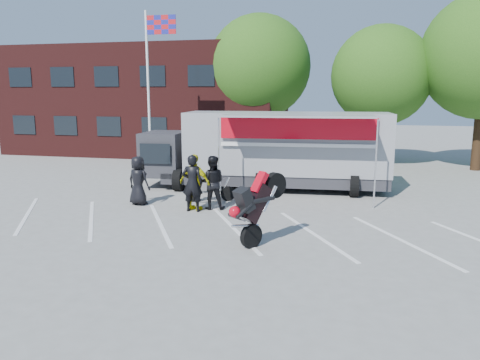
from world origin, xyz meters
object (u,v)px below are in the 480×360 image
at_px(tree_left, 259,67).
at_px(transporter_truck, 274,189).
at_px(spectator_leather_c, 212,183).
at_px(flagpole, 152,72).
at_px(spectator_hivis, 195,183).
at_px(tree_mid, 381,76).
at_px(spectator_leather_a, 138,181).
at_px(parked_motorcycle, 211,201).
at_px(stunt_bike_rider, 270,242).
at_px(spectator_leather_b, 192,183).

relative_size(tree_left, transporter_truck, 0.85).
height_order(tree_left, spectator_leather_c, tree_left).
relative_size(flagpole, spectator_hivis, 4.06).
xyz_separation_m(tree_mid, transporter_truck, (-4.58, -7.93, -4.94)).
relative_size(spectator_leather_a, spectator_hivis, 0.91).
bearing_deg(parked_motorcycle, spectator_hivis, 155.09).
relative_size(stunt_bike_rider, spectator_leather_b, 1.10).
distance_m(transporter_truck, parked_motorcycle, 3.39).
xyz_separation_m(tree_left, stunt_bike_rider, (3.48, -16.03, -5.57)).
distance_m(spectator_leather_c, spectator_hivis, 0.62).
height_order(tree_left, spectator_leather_a, tree_left).
relative_size(tree_left, spectator_leather_a, 4.83).
bearing_deg(spectator_leather_a, transporter_truck, -124.32).
relative_size(flagpole, tree_left, 0.93).
height_order(stunt_bike_rider, spectator_hivis, spectator_hivis).
bearing_deg(spectator_leather_a, spectator_leather_b, -177.58).
distance_m(flagpole, spectator_leather_a, 8.31).
distance_m(transporter_truck, spectator_hivis, 4.79).
bearing_deg(stunt_bike_rider, spectator_leather_a, -173.80).
bearing_deg(transporter_truck, tree_left, 101.09).
height_order(tree_mid, stunt_bike_rider, tree_mid).
xyz_separation_m(flagpole, spectator_leather_a, (2.30, -6.81, -4.16)).
xyz_separation_m(transporter_truck, spectator_hivis, (-2.09, -4.19, 0.98)).
relative_size(tree_left, tree_mid, 1.13).
xyz_separation_m(tree_mid, stunt_bike_rider, (-3.52, -15.03, -4.94)).
bearing_deg(spectator_leather_c, flagpole, -64.94).
distance_m(tree_left, spectator_leather_b, 14.04).
bearing_deg(spectator_leather_a, spectator_hivis, -173.66).
bearing_deg(tree_mid, transporter_truck, -120.03).
bearing_deg(parked_motorcycle, spectator_leather_b, 154.50).
height_order(flagpole, spectator_leather_b, flagpole).
distance_m(flagpole, tree_left, 7.37).
height_order(flagpole, parked_motorcycle, flagpole).
xyz_separation_m(tree_left, tree_mid, (7.00, -1.00, -0.62)).
height_order(transporter_truck, stunt_bike_rider, transporter_truck).
distance_m(parked_motorcycle, spectator_leather_a, 2.80).
bearing_deg(transporter_truck, spectator_hivis, -120.61).
xyz_separation_m(parked_motorcycle, stunt_bike_rider, (3.02, -4.34, 0.00)).
bearing_deg(tree_left, flagpole, -125.28).
bearing_deg(spectator_hivis, tree_left, -76.45).
height_order(tree_mid, transporter_truck, tree_mid).
height_order(parked_motorcycle, spectator_leather_a, spectator_leather_a).
bearing_deg(stunt_bike_rider, tree_mid, 113.68).
height_order(flagpole, spectator_hivis, flagpole).
bearing_deg(parked_motorcycle, tree_mid, -50.96).
height_order(tree_mid, spectator_leather_c, tree_mid).
xyz_separation_m(stunt_bike_rider, spectator_leather_c, (-2.63, 3.23, 0.95)).
bearing_deg(tree_mid, spectator_hivis, -118.85).
xyz_separation_m(stunt_bike_rider, spectator_leather_a, (-5.43, 3.22, 0.89)).
bearing_deg(spectator_leather_b, parked_motorcycle, -99.24).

